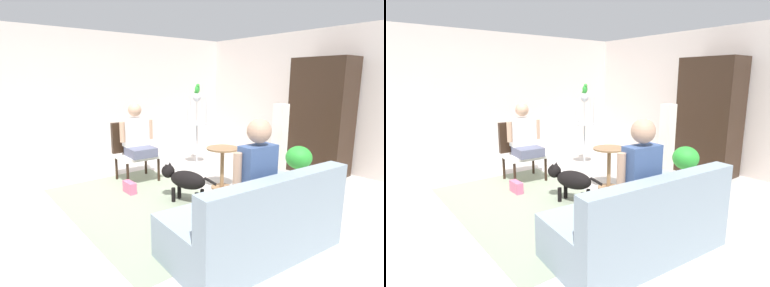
% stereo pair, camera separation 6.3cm
% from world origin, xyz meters
% --- Properties ---
extents(ground_plane, '(7.94, 7.94, 0.00)m').
position_xyz_m(ground_plane, '(0.00, 0.00, 0.00)').
color(ground_plane, beige).
extents(back_wall, '(5.87, 0.12, 2.57)m').
position_xyz_m(back_wall, '(0.00, 3.37, 1.28)').
color(back_wall, silver).
rests_on(back_wall, ground).
extents(left_wall, '(0.12, 7.22, 2.57)m').
position_xyz_m(left_wall, '(-2.70, 0.30, 1.28)').
color(left_wall, silver).
rests_on(left_wall, ground).
extents(area_rug, '(2.98, 1.86, 0.01)m').
position_xyz_m(area_rug, '(-0.14, -0.24, 0.00)').
color(area_rug, gray).
rests_on(area_rug, ground).
extents(couch, '(1.01, 1.79, 0.85)m').
position_xyz_m(couch, '(1.52, 0.02, 0.30)').
color(couch, '#8EA0AD').
rests_on(couch, ground).
extents(armchair, '(0.62, 0.68, 0.96)m').
position_xyz_m(armchair, '(-1.29, 0.20, 0.55)').
color(armchair, black).
rests_on(armchair, ground).
extents(person_on_couch, '(0.47, 0.51, 0.89)m').
position_xyz_m(person_on_couch, '(1.49, 0.01, 0.81)').
color(person_on_couch, gray).
extents(person_on_armchair, '(0.50, 0.57, 0.83)m').
position_xyz_m(person_on_armchair, '(-1.12, 0.19, 0.77)').
color(person_on_armchair, slate).
extents(round_end_table, '(0.49, 0.49, 0.65)m').
position_xyz_m(round_end_table, '(0.01, 1.02, 0.40)').
color(round_end_table, olive).
rests_on(round_end_table, ground).
extents(dog, '(0.81, 0.42, 0.53)m').
position_xyz_m(dog, '(0.08, 0.24, 0.33)').
color(dog, black).
rests_on(dog, ground).
extents(bird_cage_stand, '(0.40, 0.40, 1.40)m').
position_xyz_m(bird_cage_stand, '(-1.26, 1.56, 0.71)').
color(bird_cage_stand, silver).
rests_on(bird_cage_stand, ground).
extents(parrot, '(0.17, 0.10, 0.18)m').
position_xyz_m(parrot, '(-1.25, 1.56, 1.49)').
color(parrot, green).
rests_on(parrot, bird_cage_stand).
extents(potted_plant, '(0.36, 0.36, 0.75)m').
position_xyz_m(potted_plant, '(0.93, 1.62, 0.42)').
color(potted_plant, '#996047').
rests_on(potted_plant, ground).
extents(column_lamp, '(0.20, 0.20, 1.29)m').
position_xyz_m(column_lamp, '(0.40, 1.89, 0.64)').
color(column_lamp, '#4C4742').
rests_on(column_lamp, ground).
extents(armoire_cabinet, '(0.98, 0.56, 2.03)m').
position_xyz_m(armoire_cabinet, '(0.47, 2.96, 1.01)').
color(armoire_cabinet, black).
rests_on(armoire_cabinet, ground).
extents(handbag, '(0.26, 0.10, 0.17)m').
position_xyz_m(handbag, '(-0.70, -0.19, 0.09)').
color(handbag, '#D8668C').
rests_on(handbag, ground).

